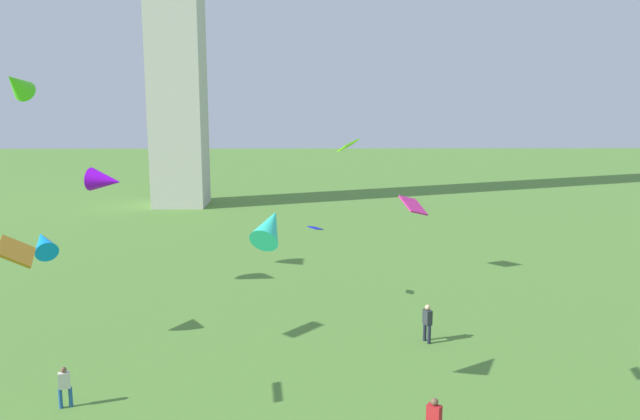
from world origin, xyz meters
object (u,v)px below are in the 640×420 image
kite_flying_0 (106,181)px  kite_flying_8 (348,145)px  kite_flying_9 (17,84)px  kite_flying_4 (44,243)px  kite_flying_2 (16,251)px  person_1 (65,385)px  person_2 (434,420)px  person_3 (427,321)px  kite_flying_7 (413,205)px  kite_flying_6 (315,228)px  kite_flying_3 (270,226)px

kite_flying_0 → kite_flying_8: bearing=-66.0°
kite_flying_9 → kite_flying_4: bearing=-56.4°
kite_flying_8 → kite_flying_4: bearing=-74.2°
kite_flying_0 → kite_flying_2: kite_flying_0 is taller
person_1 → person_2: bearing=147.9°
person_3 → kite_flying_7: 10.02m
kite_flying_2 → kite_flying_6: 17.19m
kite_flying_9 → person_3: bearing=-15.2°
person_3 → kite_flying_8: size_ratio=1.07×
person_2 → person_3: 9.43m
kite_flying_2 → kite_flying_0: bearing=-9.9°
person_3 → kite_flying_2: bearing=97.5°
person_3 → kite_flying_7: kite_flying_7 is taller
person_2 → kite_flying_0: size_ratio=0.81×
kite_flying_7 → person_1: bearing=67.6°
person_3 → person_1: bearing=92.8°
kite_flying_4 → kite_flying_3: bearing=117.9°
person_2 → person_3: size_ratio=0.98×
kite_flying_8 → kite_flying_7: bearing=-13.5°
person_2 → kite_flying_9: (-20.66, 18.17, 10.92)m
person_2 → kite_flying_2: kite_flying_2 is taller
kite_flying_4 → kite_flying_9: 11.91m
kite_flying_6 → kite_flying_0: bearing=109.3°
person_2 → person_3: (1.36, 9.33, 0.03)m
kite_flying_2 → kite_flying_8: (11.90, 18.17, 1.90)m
kite_flying_0 → kite_flying_3: bearing=-128.7°
kite_flying_0 → kite_flying_2: size_ratio=1.14×
kite_flying_0 → kite_flying_3: size_ratio=1.05×
person_3 → kite_flying_4: size_ratio=0.89×
kite_flying_7 → kite_flying_8: size_ratio=0.70×
person_2 → kite_flying_0: (-15.67, 17.15, 5.56)m
kite_flying_3 → kite_flying_9: (-15.13, 14.69, 5.13)m
kite_flying_8 → kite_flying_9: 19.16m
person_2 → kite_flying_6: 15.91m
person_2 → kite_flying_2: size_ratio=0.91×
kite_flying_0 → kite_flying_3: kite_flying_3 is taller
kite_flying_9 → kite_flying_2: bearing=-61.2°
kite_flying_0 → person_3: bearing=-100.0°
kite_flying_6 → kite_flying_8: size_ratio=0.59×
person_1 → person_2: size_ratio=0.90×
person_2 → kite_flying_8: bearing=-48.9°
person_3 → kite_flying_8: 12.86m
kite_flying_2 → kite_flying_9: bearing=5.4°
kite_flying_2 → kite_flying_8: 21.80m
person_1 → kite_flying_2: 5.85m
person_3 → kite_flying_7: size_ratio=1.52×
person_1 → kite_flying_9: kite_flying_9 is taller
kite_flying_2 → kite_flying_3: bearing=-91.5°
kite_flying_0 → kite_flying_3: (10.14, -13.68, 0.23)m
kite_flying_7 → kite_flying_2: bearing=75.4°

